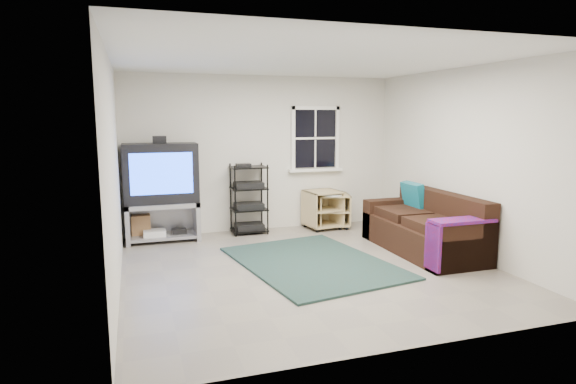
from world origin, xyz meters
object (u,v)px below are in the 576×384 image
object	(u,v)px
tv_unit	(161,184)
av_rack	(249,203)
side_table_right	(333,208)
sofa	(425,229)
side_table_left	(321,208)

from	to	relation	value
tv_unit	av_rack	distance (m)	1.46
av_rack	side_table_right	xyz separation A→B (m)	(1.50, -0.03, -0.16)
tv_unit	sofa	world-z (taller)	tv_unit
tv_unit	sofa	xyz separation A→B (m)	(3.56, -1.78, -0.57)
tv_unit	side_table_left	distance (m)	2.74
side_table_right	sofa	world-z (taller)	sofa
side_table_right	sofa	distance (m)	1.94
tv_unit	side_table_right	world-z (taller)	tv_unit
tv_unit	side_table_right	bearing A→B (deg)	0.79
av_rack	sofa	size ratio (longest dim) A/B	0.57
side_table_right	tv_unit	bearing A→B (deg)	-179.21
av_rack	side_table_left	size ratio (longest dim) A/B	1.75
tv_unit	av_rack	size ratio (longest dim) A/B	1.41
av_rack	sofa	world-z (taller)	av_rack
side_table_left	av_rack	bearing A→B (deg)	178.89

